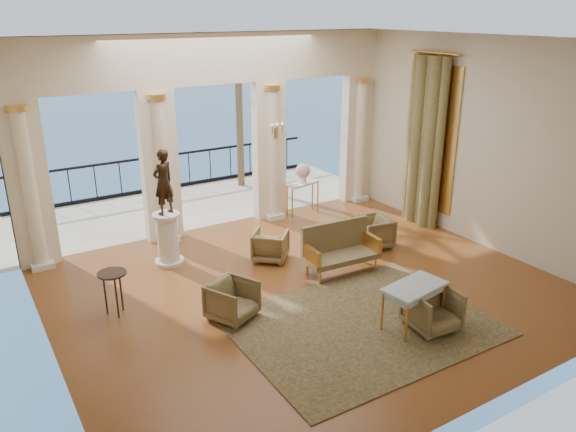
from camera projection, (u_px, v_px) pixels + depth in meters
floor at (308, 289)px, 10.62m from camera, size 9.00×9.00×0.00m
room_walls at (350, 152)px, 8.72m from camera, size 9.00×9.00×9.00m
arcade at (216, 121)px, 12.76m from camera, size 9.00×0.56×4.50m
terrace at (190, 205)px, 15.26m from camera, size 10.00×3.60×0.10m
balustrade at (167, 175)px, 16.37m from camera, size 9.00×0.06×1.03m
palm_tree at (237, 43)px, 15.44m from camera, size 2.00×2.00×4.50m
curtain at (425, 142)px, 13.22m from camera, size 0.33×1.40×4.09m
window_frame at (431, 138)px, 13.29m from camera, size 0.04×1.60×3.40m
wall_sconce at (276, 132)px, 13.33m from camera, size 0.30×0.11×0.33m
rug at (361, 324)px, 9.40m from camera, size 4.18×3.27×0.02m
armchair_a at (232, 299)px, 9.49m from camera, size 0.94×0.91×0.74m
armchair_b at (433, 308)px, 9.17m from camera, size 0.82×0.77×0.77m
armchair_c at (373, 231)px, 12.37m from camera, size 0.79×0.83×0.75m
armchair_d at (270, 244)px, 11.73m from camera, size 0.94×0.94×0.71m
settee at (339, 248)px, 11.19m from camera, size 1.55×0.75×1.00m
game_table at (415, 290)px, 9.16m from camera, size 1.16×0.75×0.74m
pedestal at (168, 240)px, 11.50m from camera, size 0.60×0.60×1.10m
statue at (163, 182)px, 11.07m from camera, size 0.57×0.48×1.32m
console_table at (303, 188)px, 14.29m from camera, size 0.92×0.51×0.83m
urn at (303, 172)px, 14.15m from camera, size 0.37×0.37×0.49m
side_table at (112, 278)px, 9.51m from camera, size 0.49×0.49×0.79m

